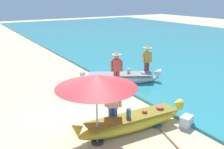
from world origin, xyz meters
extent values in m
plane|color=beige|center=(0.00, 0.00, 0.00)|extent=(80.00, 80.00, 0.00)
cube|color=teal|center=(14.98, 8.00, 0.05)|extent=(24.00, 56.00, 0.10)
ellipsoid|color=yellow|center=(1.24, -1.26, 0.24)|extent=(3.71, 0.86, 0.48)
cone|color=yellow|center=(-0.55, -1.15, 0.53)|extent=(0.42, 0.41, 0.46)
cone|color=yellow|center=(3.03, -1.36, 0.53)|extent=(0.42, 0.41, 0.46)
cube|color=olive|center=(1.24, -1.26, 0.48)|extent=(3.13, 0.84, 0.04)
cylinder|color=#B74C38|center=(2.31, -1.32, 0.53)|extent=(0.24, 0.24, 0.10)
cylinder|color=#B74C38|center=(1.69, -1.28, 0.53)|extent=(0.17, 0.17, 0.10)
cylinder|color=#386699|center=(1.06, -1.29, 0.64)|extent=(0.15, 0.15, 0.31)
ellipsoid|color=white|center=(3.37, 2.68, 0.25)|extent=(3.57, 2.45, 0.50)
cone|color=white|center=(1.82, 3.52, 0.55)|extent=(0.61, 0.63, 0.55)
cone|color=white|center=(4.91, 1.84, 0.55)|extent=(0.61, 0.63, 0.55)
cube|color=gray|center=(3.37, 2.68, 0.50)|extent=(3.07, 2.19, 0.04)
cylinder|color=silver|center=(4.33, 2.12, 0.55)|extent=(0.24, 0.24, 0.10)
cylinder|color=silver|center=(3.78, 2.56, 0.62)|extent=(0.16, 0.16, 0.24)
sphere|color=tan|center=(3.27, 2.82, 0.58)|extent=(0.18, 0.18, 0.18)
cylinder|color=#B2383D|center=(2.91, 2.18, 0.43)|extent=(0.14, 0.14, 0.86)
cylinder|color=#B2383D|center=(2.79, 2.23, 0.43)|extent=(0.14, 0.14, 0.86)
cube|color=#DB3D38|center=(2.85, 2.21, 1.13)|extent=(0.42, 0.35, 0.55)
cylinder|color=#9E7051|center=(3.05, 2.09, 1.08)|extent=(0.16, 0.21, 0.51)
cylinder|color=#9E7051|center=(2.63, 2.28, 1.08)|extent=(0.16, 0.21, 0.51)
sphere|color=#9E7051|center=(2.85, 2.21, 1.53)|extent=(0.22, 0.22, 0.22)
cylinder|color=tan|center=(2.85, 2.21, 1.61)|extent=(0.44, 0.44, 0.02)
cone|color=tan|center=(2.85, 2.21, 1.68)|extent=(0.26, 0.26, 0.12)
cylinder|color=#3D5BA8|center=(0.66, -0.88, 0.40)|extent=(0.14, 0.14, 0.80)
cylinder|color=#3D5BA8|center=(0.77, -0.96, 0.40)|extent=(0.14, 0.14, 0.80)
cube|color=beige|center=(0.72, -0.92, 1.09)|extent=(0.42, 0.38, 0.59)
cylinder|color=beige|center=(0.54, -0.77, 1.04)|extent=(0.19, 0.21, 0.54)
cylinder|color=beige|center=(0.92, -1.03, 1.04)|extent=(0.19, 0.21, 0.54)
sphere|color=beige|center=(0.72, -0.92, 1.51)|extent=(0.22, 0.22, 0.22)
cylinder|color=#B2383D|center=(4.98, 2.58, 0.45)|extent=(0.14, 0.14, 0.90)
cylinder|color=#B2383D|center=(4.84, 2.60, 0.45)|extent=(0.14, 0.14, 0.90)
cube|color=gold|center=(4.91, 2.59, 1.16)|extent=(0.39, 0.27, 0.53)
cylinder|color=beige|center=(5.14, 2.54, 1.11)|extent=(0.11, 0.20, 0.49)
cylinder|color=beige|center=(4.68, 2.60, 1.11)|extent=(0.11, 0.20, 0.49)
sphere|color=beige|center=(4.91, 2.59, 1.55)|extent=(0.22, 0.22, 0.22)
cylinder|color=tan|center=(4.91, 2.59, 1.63)|extent=(0.44, 0.44, 0.02)
cone|color=tan|center=(4.91, 2.59, 1.70)|extent=(0.26, 0.26, 0.12)
cylinder|color=#B7B7BC|center=(-0.06, -1.32, 1.03)|extent=(0.05, 0.05, 2.05)
cone|color=red|center=(-0.06, -1.32, 1.90)|extent=(2.25, 2.25, 0.35)
cylinder|color=#333338|center=(-0.06, -1.32, 0.03)|extent=(0.36, 0.36, 0.06)
cube|color=silver|center=(2.87, -1.99, 0.19)|extent=(0.53, 0.44, 0.37)
cylinder|color=#8E6B47|center=(1.83, -2.34, 0.03)|extent=(0.50, 1.68, 0.05)
ellipsoid|color=#2D60B7|center=(2.06, -1.50, 0.03)|extent=(0.40, 0.29, 0.03)
camera|label=1|loc=(-3.07, -7.01, 4.07)|focal=40.53mm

